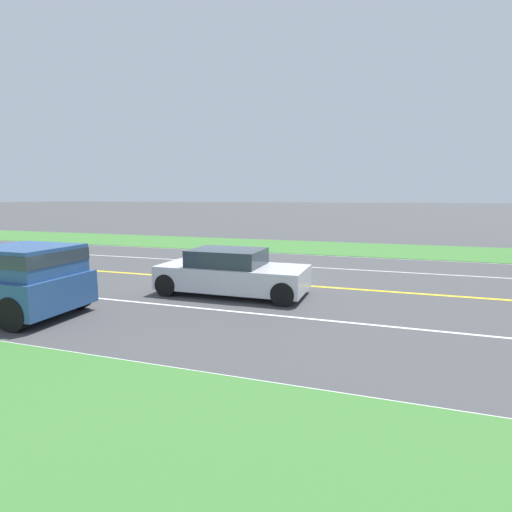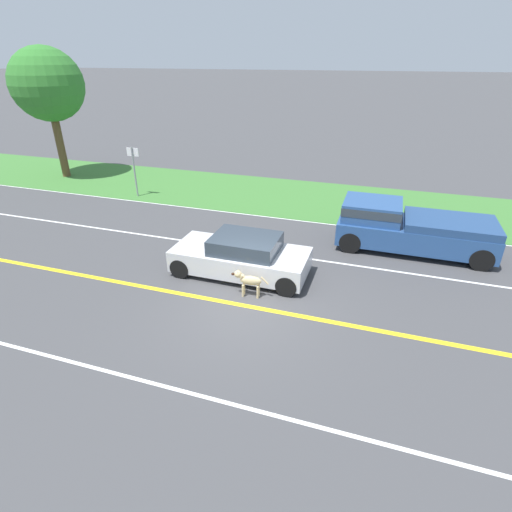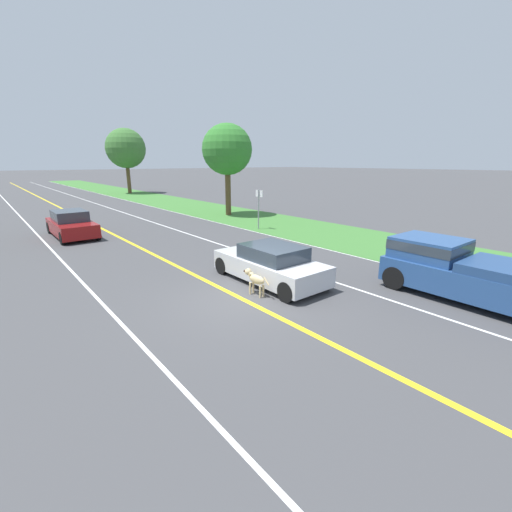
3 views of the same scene
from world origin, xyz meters
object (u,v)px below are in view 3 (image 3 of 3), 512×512
Objects in this scene: ego_car at (270,264)px; pickup_truck at (470,272)px; street_sign at (259,205)px; dog at (255,279)px; roadside_tree_right_near at (227,150)px; oncoming_car at (71,225)px; roadside_tree_right_far at (126,149)px.

pickup_truck reaches higher than ego_car.
ego_car is 9.83m from street_sign.
dog is 17.76m from roadside_tree_right_near.
ego_car is 0.94× the size of oncoming_car.
dog is 0.45× the size of street_sign.
pickup_truck is 19.91m from roadside_tree_right_near.
street_sign is at bearing -107.45° from roadside_tree_right_near.
ego_car is at bearing -119.29° from roadside_tree_right_near.
roadside_tree_right_near is (7.83, 13.96, 4.37)m from ego_car.
oncoming_car is at bearing 106.20° from ego_car.
pickup_truck is 44.23m from roadside_tree_right_far.
ego_car is at bearing 125.99° from pickup_truck.
roadside_tree_right_near reaches higher than pickup_truck.
oncoming_car is at bearing 112.48° from pickup_truck.
pickup_truck reaches higher than dog.
street_sign is at bearing 52.93° from ego_car.
ego_car is 13.40m from oncoming_car.
roadside_tree_right_far is at bearing 77.40° from ego_car.
roadside_tree_right_near is at bearing -174.62° from oncoming_car.
pickup_truck is 19.42m from oncoming_car.
ego_car is at bearing -127.07° from street_sign.
dog is 6.62m from pickup_truck.
oncoming_car reaches higher than dog.
pickup_truck is (4.91, -4.43, 0.35)m from dog.
dog is (-1.23, -0.65, -0.10)m from ego_car.
ego_car is at bearing -102.60° from roadside_tree_right_far.
dog is 0.16× the size of roadside_tree_right_near.
ego_car is 0.81× the size of pickup_truck.
dog is at bearing 100.52° from oncoming_car.
ego_car is 6.28m from pickup_truck.
oncoming_car is 1.86× the size of street_sign.
ego_car is at bearing 21.40° from dog.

